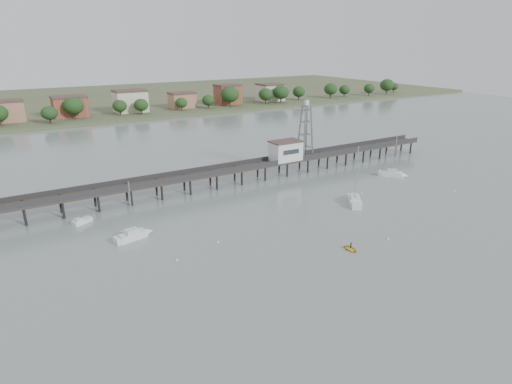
% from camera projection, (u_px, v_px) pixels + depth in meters
% --- Properties ---
extents(ground_plane, '(500.00, 500.00, 0.00)m').
position_uv_depth(ground_plane, '(391.00, 318.00, 55.89)').
color(ground_plane, slate).
rests_on(ground_plane, ground).
extents(pier, '(150.00, 5.00, 5.50)m').
position_uv_depth(pier, '(200.00, 175.00, 103.01)').
color(pier, '#2D2823').
rests_on(pier, ground).
extents(pier_building, '(8.40, 5.40, 5.30)m').
position_uv_depth(pier_building, '(286.00, 150.00, 114.27)').
color(pier_building, silver).
rests_on(pier_building, ground).
extents(lattice_tower, '(3.20, 3.20, 15.50)m').
position_uv_depth(lattice_tower, '(306.00, 132.00, 115.97)').
color(lattice_tower, slate).
rests_on(lattice_tower, ground).
extents(sailboat_b, '(7.19, 3.47, 11.56)m').
position_uv_depth(sailboat_b, '(137.00, 234.00, 78.68)').
color(sailboat_b, silver).
rests_on(sailboat_b, ground).
extents(sailboat_c, '(6.81, 8.18, 13.74)m').
position_uv_depth(sailboat_c, '(354.00, 199.00, 96.50)').
color(sailboat_c, silver).
rests_on(sailboat_c, ground).
extents(sailboat_e, '(6.19, 6.53, 11.64)m').
position_uv_depth(sailboat_e, '(395.00, 174.00, 114.15)').
color(sailboat_e, silver).
rests_on(sailboat_e, ground).
extents(white_tender, '(4.12, 3.03, 1.48)m').
position_uv_depth(white_tender, '(82.00, 221.00, 84.91)').
color(white_tender, silver).
rests_on(white_tender, ground).
extents(yellow_dinghy, '(2.06, 0.63, 2.86)m').
position_uv_depth(yellow_dinghy, '(350.00, 250.00, 74.26)').
color(yellow_dinghy, yellow).
rests_on(yellow_dinghy, ground).
extents(dinghy_occupant, '(0.50, 1.23, 0.29)m').
position_uv_depth(dinghy_occupant, '(350.00, 250.00, 74.26)').
color(dinghy_occupant, black).
rests_on(dinghy_occupant, ground).
extents(mooring_buoys, '(95.87, 21.36, 0.39)m').
position_uv_depth(mooring_buoys, '(290.00, 230.00, 82.00)').
color(mooring_buoys, beige).
rests_on(mooring_buoys, ground).
extents(far_shore, '(500.00, 170.00, 10.40)m').
position_uv_depth(far_shore, '(74.00, 102.00, 248.94)').
color(far_shore, '#475133').
rests_on(far_shore, ground).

